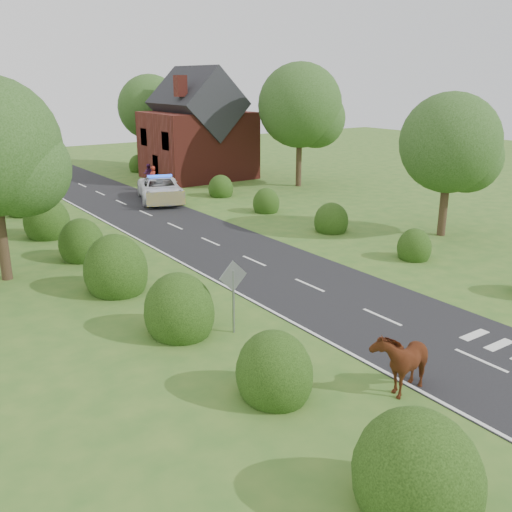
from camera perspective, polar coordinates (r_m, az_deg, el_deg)
ground at (r=20.92m, az=12.49°, el=-6.03°), size 120.00×120.00×0.00m
road at (r=32.33m, az=-7.30°, el=2.61°), size 6.00×70.00×0.02m
road_markings at (r=29.85m, az=-8.14°, el=1.36°), size 4.96×70.00×0.01m
hedgerow_left at (r=26.75m, az=-16.37°, el=0.55°), size 2.75×50.41×3.00m
hedgerow_right at (r=32.78m, az=6.10°, el=3.84°), size 2.10×45.78×2.10m
tree_right_a at (r=31.89m, az=19.23°, el=10.26°), size 5.33×5.20×7.56m
tree_right_b at (r=45.02m, az=4.85°, el=14.46°), size 6.56×6.40×9.40m
tree_right_c at (r=55.96m, az=-10.20°, el=14.20°), size 6.15×6.00×8.58m
road_sign at (r=18.69m, az=-2.29°, el=-3.02°), size 1.06×0.08×2.53m
house at (r=49.19m, az=-5.87°, el=12.16°), size 8.00×7.40×9.17m
cow at (r=16.27m, az=14.33°, el=-10.37°), size 2.23×1.46×1.46m
police_van at (r=40.20m, az=-9.54°, el=6.61°), size 4.59×6.59×1.82m
pedestrian_red at (r=44.11m, az=-10.26°, el=7.64°), size 0.79×0.67×1.85m
pedestrian_purple at (r=47.02m, az=-10.72°, el=8.06°), size 1.00×0.97×1.63m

